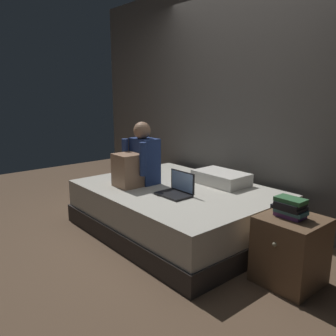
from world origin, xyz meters
The scene contains 8 objects.
ground_plane centered at (0.00, 0.00, 0.00)m, with size 8.00×8.00×0.00m, color brown.
wall_back centered at (0.00, 1.20, 1.35)m, with size 5.60×0.10×2.70m, color #605B56.
bed centered at (-0.20, 0.30, 0.23)m, with size 2.00×1.50×0.47m.
nightstand centered at (1.10, 0.30, 0.26)m, with size 0.44×0.46×0.52m.
person_sitting centered at (-0.56, 0.07, 0.72)m, with size 0.39×0.44×0.66m.
laptop centered at (-0.01, 0.13, 0.53)m, with size 0.32×0.23×0.22m.
pillow centered at (0.00, 0.75, 0.54)m, with size 0.56×0.36×0.13m, color silver.
book_stack centered at (1.08, 0.29, 0.60)m, with size 0.23×0.17×0.15m.
Camera 1 is at (2.35, -1.96, 1.45)m, focal length 36.95 mm.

